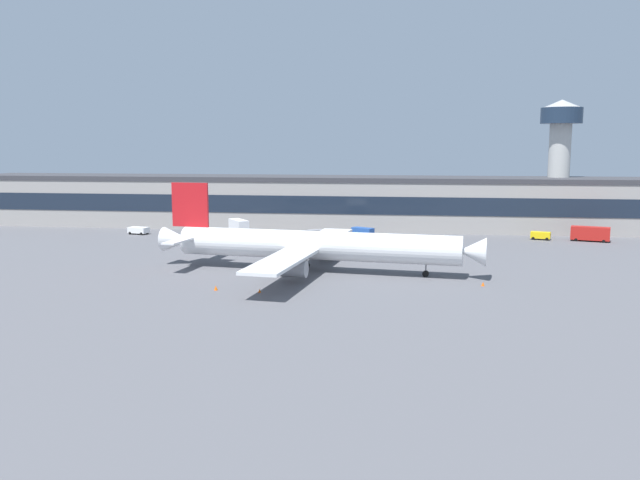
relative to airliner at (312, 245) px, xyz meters
The scene contains 13 objects.
ground_plane 5.71m from the airliner, 166.72° to the right, with size 600.00×600.00×0.00m, color #56565B.
terminal_building 60.49m from the airliner, 93.09° to the left, with size 195.42×17.13×13.72m.
airliner is the anchor object (origin of this frame).
control_tower 85.43m from the airliner, 49.44° to the left, with size 10.30×10.30×33.31m.
catering_truck 47.06m from the airliner, 120.67° to the left, with size 6.31×7.36×4.15m.
follow_me_car 65.45m from the airliner, 43.77° to the left, with size 4.76×3.08×1.85m.
fuel_truck 73.13m from the airliner, 37.16° to the left, with size 8.85×5.03×3.35m.
crew_van 42.31m from the airliner, 82.07° to the left, with size 5.61×4.50×2.55m.
pushback_tractor 64.70m from the airliner, 140.25° to the left, with size 5.26×3.60×1.75m.
baggage_tug 42.69m from the airliner, 97.38° to the left, with size 4.12×3.52×1.85m.
traffic_cone_0 18.93m from the airliner, 106.68° to the right, with size 0.45×0.45×0.56m, color #F2590C.
traffic_cone_1 30.05m from the airliner, 16.26° to the right, with size 0.53×0.53×0.66m, color #F2590C.
traffic_cone_2 21.43m from the airliner, 125.76° to the right, with size 0.59×0.59×0.73m, color #F2590C.
Camera 1 is at (20.21, -110.95, 22.12)m, focal length 36.72 mm.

